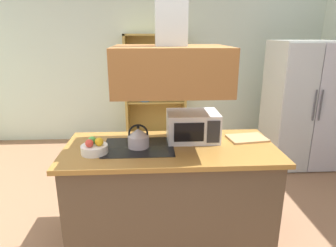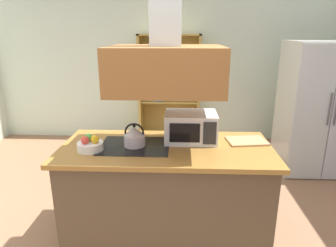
{
  "view_description": "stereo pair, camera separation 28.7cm",
  "coord_description": "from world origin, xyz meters",
  "px_view_note": "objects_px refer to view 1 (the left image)",
  "views": [
    {
      "loc": [
        -0.01,
        -2.19,
        1.85
      ],
      "look_at": [
        0.15,
        0.54,
        1.0
      ],
      "focal_mm": 31.73,
      "sensor_mm": 36.0,
      "label": 1
    },
    {
      "loc": [
        0.27,
        -2.2,
        1.85
      ],
      "look_at": [
        0.15,
        0.54,
        1.0
      ],
      "focal_mm": 31.73,
      "sensor_mm": 36.0,
      "label": 2
    }
  ],
  "objects_px": {
    "fruit_bowl": "(94,148)",
    "cutting_board": "(247,138)",
    "kettle": "(138,138)",
    "dish_cabinet": "(156,96)",
    "refrigerator": "(302,105)",
    "microwave": "(193,126)"
  },
  "relations": [
    {
      "from": "fruit_bowl",
      "to": "cutting_board",
      "type": "bearing_deg",
      "value": 10.67
    },
    {
      "from": "kettle",
      "to": "cutting_board",
      "type": "distance_m",
      "value": 1.01
    },
    {
      "from": "dish_cabinet",
      "to": "cutting_board",
      "type": "xyz_separation_m",
      "value": [
        0.8,
        -2.45,
        0.1
      ]
    },
    {
      "from": "fruit_bowl",
      "to": "dish_cabinet",
      "type": "bearing_deg",
      "value": 78.5
    },
    {
      "from": "kettle",
      "to": "cutting_board",
      "type": "relative_size",
      "value": 0.6
    },
    {
      "from": "kettle",
      "to": "fruit_bowl",
      "type": "relative_size",
      "value": 0.94
    },
    {
      "from": "refrigerator",
      "to": "dish_cabinet",
      "type": "height_order",
      "value": "dish_cabinet"
    },
    {
      "from": "refrigerator",
      "to": "cutting_board",
      "type": "relative_size",
      "value": 5.13
    },
    {
      "from": "dish_cabinet",
      "to": "kettle",
      "type": "relative_size",
      "value": 8.92
    },
    {
      "from": "refrigerator",
      "to": "microwave",
      "type": "xyz_separation_m",
      "value": [
        -1.74,
        -1.38,
        0.16
      ]
    },
    {
      "from": "refrigerator",
      "to": "microwave",
      "type": "bearing_deg",
      "value": -141.6
    },
    {
      "from": "fruit_bowl",
      "to": "microwave",
      "type": "bearing_deg",
      "value": 17.99
    },
    {
      "from": "cutting_board",
      "to": "dish_cabinet",
      "type": "bearing_deg",
      "value": 108.07
    },
    {
      "from": "refrigerator",
      "to": "cutting_board",
      "type": "height_order",
      "value": "refrigerator"
    },
    {
      "from": "refrigerator",
      "to": "dish_cabinet",
      "type": "relative_size",
      "value": 0.96
    },
    {
      "from": "refrigerator",
      "to": "fruit_bowl",
      "type": "xyz_separation_m",
      "value": [
        -2.58,
        -1.65,
        0.08
      ]
    },
    {
      "from": "kettle",
      "to": "fruit_bowl",
      "type": "height_order",
      "value": "kettle"
    },
    {
      "from": "refrigerator",
      "to": "fruit_bowl",
      "type": "bearing_deg",
      "value": -147.37
    },
    {
      "from": "fruit_bowl",
      "to": "refrigerator",
      "type": "bearing_deg",
      "value": 32.63
    },
    {
      "from": "refrigerator",
      "to": "dish_cabinet",
      "type": "distance_m",
      "value": 2.29
    },
    {
      "from": "dish_cabinet",
      "to": "kettle",
      "type": "height_order",
      "value": "dish_cabinet"
    },
    {
      "from": "microwave",
      "to": "fruit_bowl",
      "type": "relative_size",
      "value": 2.13
    }
  ]
}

